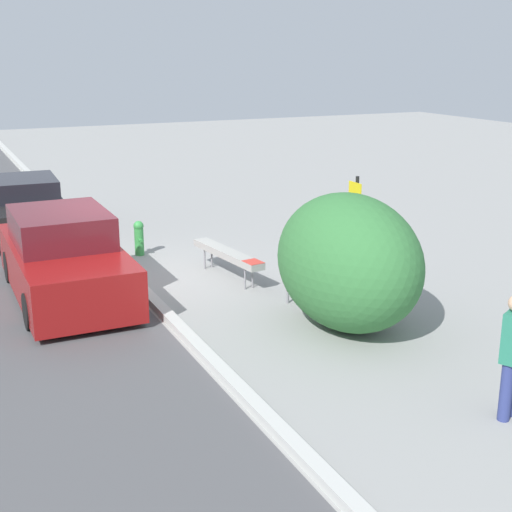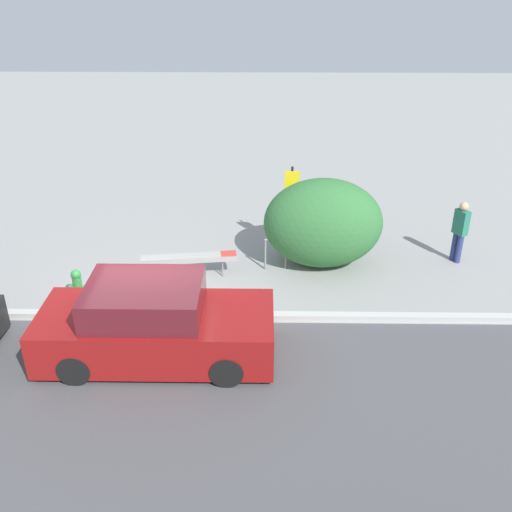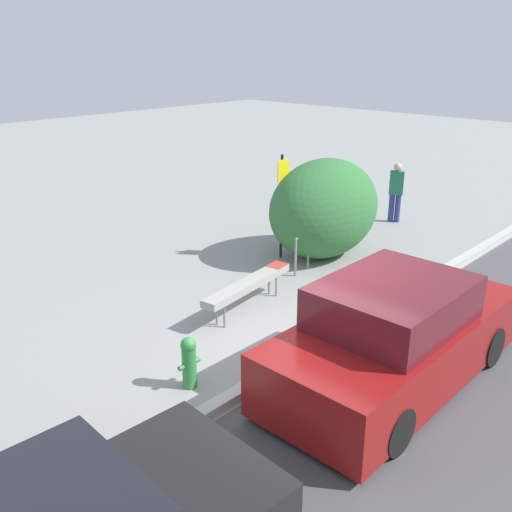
{
  "view_description": "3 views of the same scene",
  "coord_description": "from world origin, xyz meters",
  "px_view_note": "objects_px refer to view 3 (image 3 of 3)",
  "views": [
    {
      "loc": [
        12.89,
        -3.39,
        4.31
      ],
      "look_at": [
        2.11,
        1.67,
        0.87
      ],
      "focal_mm": 50.0,
      "sensor_mm": 36.0,
      "label": 1
    },
    {
      "loc": [
        2.31,
        -10.06,
        6.7
      ],
      "look_at": [
        2.14,
        1.42,
        0.76
      ],
      "focal_mm": 40.0,
      "sensor_mm": 36.0,
      "label": 2
    },
    {
      "loc": [
        -6.1,
        -4.66,
        4.5
      ],
      "look_at": [
        1.16,
        2.17,
        0.76
      ],
      "focal_mm": 40.0,
      "sensor_mm": 36.0,
      "label": 3
    }
  ],
  "objects_px": {
    "bench": "(248,284)",
    "sign_post": "(282,197)",
    "fire_hydrant": "(189,361)",
    "bike_rack": "(302,250)",
    "parked_car_near": "(395,337)",
    "pedestrian": "(396,191)"
  },
  "relations": [
    {
      "from": "bench",
      "to": "fire_hydrant",
      "type": "distance_m",
      "value": 2.58
    },
    {
      "from": "bike_rack",
      "to": "sign_post",
      "type": "height_order",
      "value": "sign_post"
    },
    {
      "from": "sign_post",
      "to": "parked_car_near",
      "type": "relative_size",
      "value": 0.53
    },
    {
      "from": "sign_post",
      "to": "bike_rack",
      "type": "bearing_deg",
      "value": -113.33
    },
    {
      "from": "sign_post",
      "to": "pedestrian",
      "type": "relative_size",
      "value": 1.45
    },
    {
      "from": "bike_rack",
      "to": "fire_hydrant",
      "type": "height_order",
      "value": "bike_rack"
    },
    {
      "from": "bench",
      "to": "sign_post",
      "type": "bearing_deg",
      "value": 21.09
    },
    {
      "from": "bench",
      "to": "bike_rack",
      "type": "distance_m",
      "value": 2.08
    },
    {
      "from": "sign_post",
      "to": "fire_hydrant",
      "type": "relative_size",
      "value": 3.01
    },
    {
      "from": "bench",
      "to": "fire_hydrant",
      "type": "relative_size",
      "value": 2.95
    },
    {
      "from": "sign_post",
      "to": "parked_car_near",
      "type": "bearing_deg",
      "value": -121.5
    },
    {
      "from": "bike_rack",
      "to": "fire_hydrant",
      "type": "xyz_separation_m",
      "value": [
        -4.37,
        -1.53,
        -0.09
      ]
    },
    {
      "from": "pedestrian",
      "to": "bike_rack",
      "type": "bearing_deg",
      "value": -111.72
    },
    {
      "from": "bench",
      "to": "bike_rack",
      "type": "xyz_separation_m",
      "value": [
        2.04,
        0.42,
        0.02
      ]
    },
    {
      "from": "sign_post",
      "to": "pedestrian",
      "type": "height_order",
      "value": "sign_post"
    },
    {
      "from": "bike_rack",
      "to": "pedestrian",
      "type": "bearing_deg",
      "value": 6.08
    },
    {
      "from": "bench",
      "to": "parked_car_near",
      "type": "distance_m",
      "value": 3.1
    },
    {
      "from": "sign_post",
      "to": "parked_car_near",
      "type": "distance_m",
      "value": 5.21
    },
    {
      "from": "bench",
      "to": "sign_post",
      "type": "distance_m",
      "value": 2.91
    },
    {
      "from": "pedestrian",
      "to": "sign_post",
      "type": "bearing_deg",
      "value": -123.67
    },
    {
      "from": "sign_post",
      "to": "pedestrian",
      "type": "distance_m",
      "value": 4.18
    },
    {
      "from": "pedestrian",
      "to": "parked_car_near",
      "type": "height_order",
      "value": "pedestrian"
    }
  ]
}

